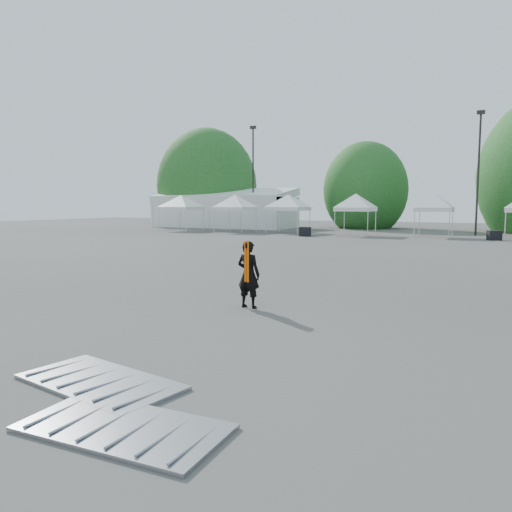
% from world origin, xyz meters
% --- Properties ---
extents(ground, '(120.00, 120.00, 0.00)m').
position_xyz_m(ground, '(0.00, 0.00, 0.00)').
color(ground, '#474442').
rests_on(ground, ground).
extents(marquee, '(15.00, 6.25, 4.23)m').
position_xyz_m(marquee, '(-22.00, 35.00, 1.97)').
color(marquee, white).
rests_on(marquee, ground).
extents(light_pole_west, '(0.60, 0.25, 10.30)m').
position_xyz_m(light_pole_west, '(-18.00, 34.00, 5.77)').
color(light_pole_west, black).
rests_on(light_pole_west, ground).
extents(light_pole_east, '(0.60, 0.25, 9.80)m').
position_xyz_m(light_pole_east, '(3.00, 32.00, 5.52)').
color(light_pole_east, black).
rests_on(light_pole_east, ground).
extents(tree_far_w, '(4.80, 4.80, 7.30)m').
position_xyz_m(tree_far_w, '(-26.00, 38.00, 4.54)').
color(tree_far_w, '#382314').
rests_on(tree_far_w, ground).
extents(tree_mid_w, '(4.16, 4.16, 6.33)m').
position_xyz_m(tree_mid_w, '(-8.00, 40.00, 3.93)').
color(tree_mid_w, '#382314').
rests_on(tree_mid_w, ground).
extents(tent_a, '(4.48, 4.48, 3.88)m').
position_xyz_m(tent_a, '(-22.32, 27.55, 3.06)').
color(tent_a, silver).
rests_on(tent_a, ground).
extents(tent_b, '(4.21, 4.21, 3.88)m').
position_xyz_m(tent_b, '(-16.49, 27.49, 3.06)').
color(tent_b, silver).
rests_on(tent_b, ground).
extents(tent_c, '(4.41, 4.41, 3.88)m').
position_xyz_m(tent_c, '(-11.88, 28.66, 3.06)').
color(tent_c, silver).
rests_on(tent_c, ground).
extents(tent_d, '(3.98, 3.98, 3.88)m').
position_xyz_m(tent_d, '(-5.62, 27.61, 3.06)').
color(tent_d, silver).
rests_on(tent_d, ground).
extents(tent_e, '(3.77, 3.77, 3.88)m').
position_xyz_m(tent_e, '(0.22, 28.45, 3.06)').
color(tent_e, silver).
rests_on(tent_e, ground).
extents(man, '(0.62, 0.43, 1.64)m').
position_xyz_m(man, '(-0.50, -0.96, 0.82)').
color(man, black).
rests_on(man, ground).
extents(barrier_left, '(2.57, 1.60, 0.08)m').
position_xyz_m(barrier_left, '(0.00, -6.50, 0.04)').
color(barrier_left, gray).
rests_on(barrier_left, ground).
extents(barrier_mid, '(2.36, 1.23, 0.07)m').
position_xyz_m(barrier_mid, '(1.28, -7.47, 0.04)').
color(barrier_mid, gray).
rests_on(barrier_mid, ground).
extents(crate_west, '(1.11, 0.98, 0.72)m').
position_xyz_m(crate_west, '(-8.88, 24.95, 0.36)').
color(crate_west, black).
rests_on(crate_west, ground).
extents(crate_mid, '(1.04, 0.93, 0.67)m').
position_xyz_m(crate_mid, '(4.44, 26.80, 0.33)').
color(crate_mid, black).
rests_on(crate_mid, ground).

